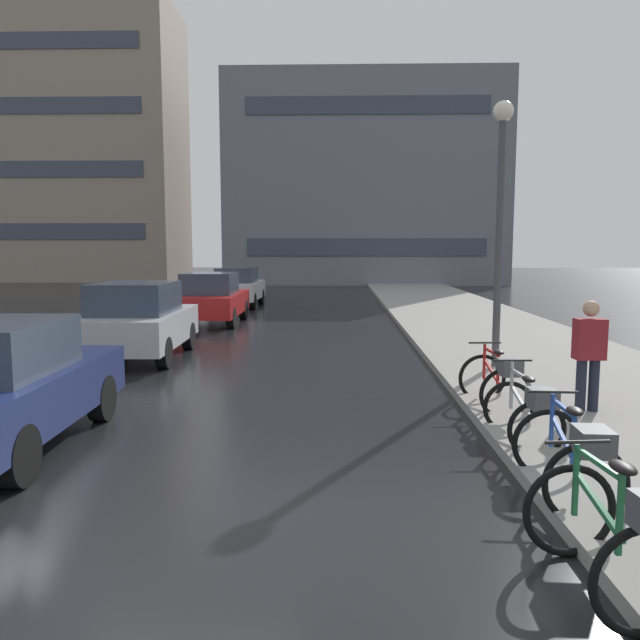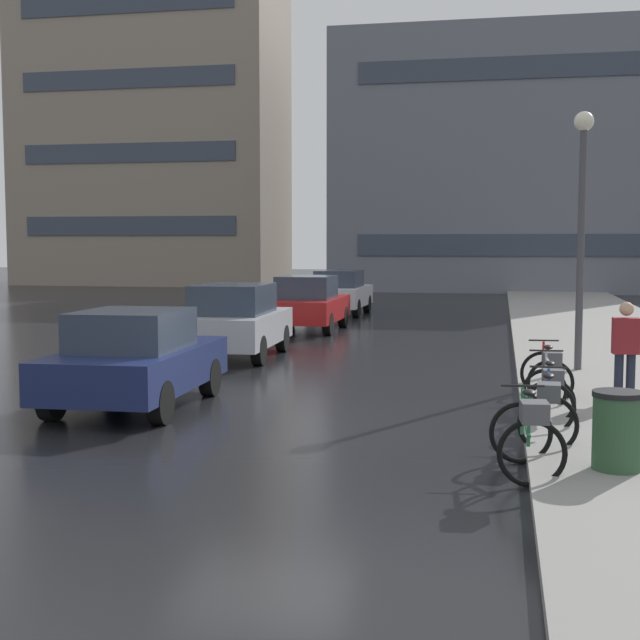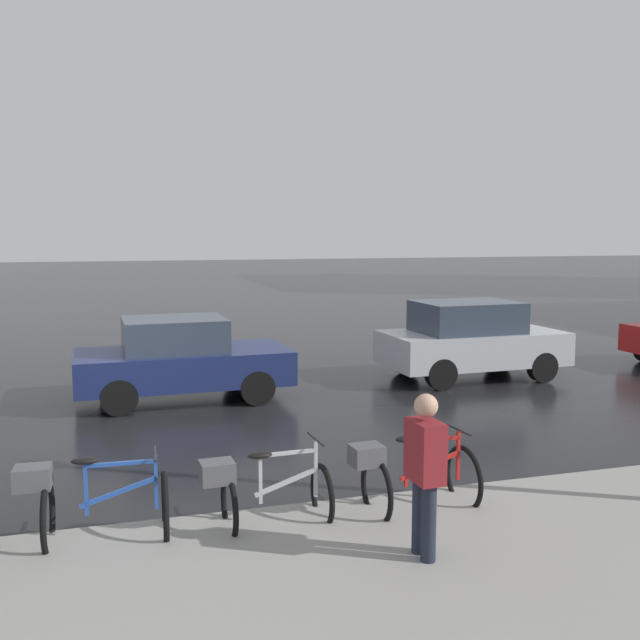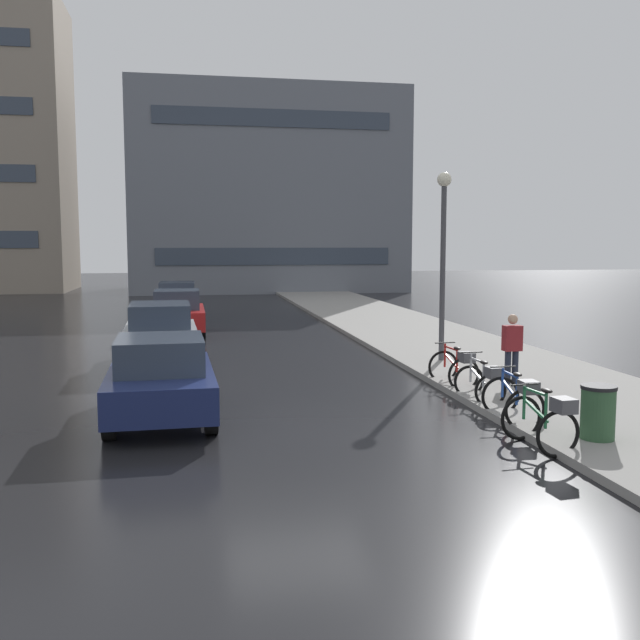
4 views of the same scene
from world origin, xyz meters
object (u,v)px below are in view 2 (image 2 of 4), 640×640
car_silver (234,321)px  car_white (340,292)px  bicycle_second (548,409)px  pedestrian (625,349)px  streetlamp (582,206)px  trash_bin (617,436)px  bicycle_nearest (528,434)px  car_red (307,304)px  bicycle_third (549,390)px  bicycle_farthest (547,372)px  car_navy (135,359)px

car_silver → car_white: bearing=88.9°
bicycle_second → pedestrian: (1.31, 2.96, 0.45)m
streetlamp → trash_bin: (-0.23, -7.83, -2.79)m
car_silver → pedestrian: (7.82, -4.71, 0.11)m
bicycle_nearest → trash_bin: size_ratio=1.39×
car_silver → car_red: bearing=87.0°
bicycle_third → car_red: 13.76m
car_silver → streetlamp: 7.90m
pedestrian → trash_bin: pedestrian is taller
car_white → bicycle_farthest: bearing=-68.7°
car_white → streetlamp: size_ratio=0.74×
bicycle_second → car_navy: car_navy is taller
bicycle_nearest → car_navy: bearing=152.5°
bicycle_farthest → car_white: bearing=111.3°
pedestrian → streetlamp: 4.09m
car_red → streetlamp: (7.06, -7.64, 2.50)m
bicycle_farthest → trash_bin: bearing=-84.2°
car_navy → car_white: car_white is taller
bicycle_farthest → car_silver: car_silver is taller
bicycle_second → pedestrian: 3.27m
bicycle_second → car_navy: bearing=166.6°
bicycle_nearest → car_silver: (-6.21, 9.28, 0.33)m
bicycle_nearest → bicycle_farthest: bicycle_nearest is taller
bicycle_farthest → car_red: size_ratio=0.36×
bicycle_nearest → bicycle_farthest: bearing=84.8°
car_silver → bicycle_third: bearing=-42.1°
car_silver → pedestrian: bearing=-31.1°
bicycle_second → car_red: size_ratio=0.36×
bicycle_farthest → car_silver: size_ratio=0.37×
car_silver → car_navy: bearing=-87.7°
car_navy → bicycle_farthest: bearing=15.9°
bicycle_farthest → pedestrian: pedestrian is taller
bicycle_third → trash_bin: size_ratio=1.34×
bicycle_nearest → pedestrian: (1.61, 4.56, 0.44)m
bicycle_second → car_silver: (-6.50, 7.67, 0.34)m
bicycle_second → bicycle_third: bearing=86.6°
car_navy → streetlamp: bearing=33.9°
car_silver → streetlamp: bearing=-10.6°
car_red → streetlamp: size_ratio=0.79×
bicycle_farthest → trash_bin: (0.50, -4.87, 0.01)m
bicycle_farthest → streetlamp: size_ratio=0.28×
bicycle_nearest → pedestrian: pedestrian is taller
bicycle_farthest → trash_bin: size_ratio=1.43×
bicycle_third → car_silver: size_ratio=0.35×
bicycle_second → car_red: (-6.18, 13.93, 0.30)m
bicycle_farthest → car_white: size_ratio=0.38×
pedestrian → streetlamp: streetlamp is taller
car_red → pedestrian: bearing=-55.7°
car_navy → pedestrian: bearing=10.9°
trash_bin → bicycle_second: bearing=112.9°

